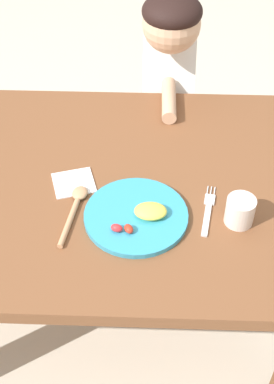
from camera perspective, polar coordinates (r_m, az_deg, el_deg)
ground_plane at (r=2.03m, az=-3.09°, el=-12.87°), size 8.00×8.00×0.00m
dining_table at (r=1.57m, az=-3.90°, el=-1.50°), size 1.34×0.87×0.69m
plate at (r=1.39m, az=0.04°, el=-2.54°), size 0.27×0.27×0.04m
fork at (r=1.42m, az=7.60°, el=-2.05°), size 0.05×0.18×0.01m
spoon at (r=1.42m, az=-6.65°, el=-1.53°), size 0.06×0.22×0.02m
drinking_cup at (r=1.39m, az=10.97°, el=-2.00°), size 0.08×0.08×0.08m
person at (r=1.97m, az=3.25°, el=9.85°), size 0.19×0.40×1.01m
napkin at (r=1.50m, az=-6.78°, el=0.98°), size 0.14×0.13×0.00m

